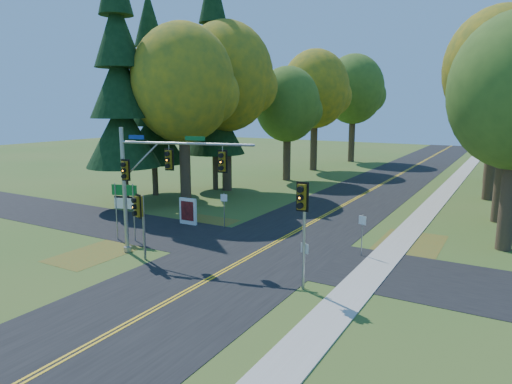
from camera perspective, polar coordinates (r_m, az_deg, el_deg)
The scene contains 29 objects.
ground at distance 23.78m, azimuth -1.50°, elevation -8.50°, with size 160.00×160.00×0.00m, color #355B20.
road_main at distance 23.77m, azimuth -1.50°, elevation -8.48°, with size 8.00×160.00×0.02m, color black.
road_cross at distance 25.41m, azimuth 0.88°, elevation -7.20°, with size 60.00×6.00×0.02m, color black.
centerline_left at distance 23.82m, azimuth -1.71°, elevation -8.41°, with size 0.10×160.00×0.01m, color gold.
centerline_right at distance 23.72m, azimuth -1.29°, elevation -8.49°, with size 0.10×160.00×0.01m, color gold.
sidewalk_east at distance 21.39m, azimuth 13.08°, elevation -10.95°, with size 1.60×160.00×0.06m, color #9E998E.
leaf_patch_w_near at distance 30.49m, azimuth -8.02°, elevation -4.26°, with size 4.00×6.00×0.00m, color brown.
leaf_patch_e at distance 26.78m, azimuth 18.13°, elevation -6.82°, with size 3.50×8.00×0.00m, color brown.
leaf_patch_w_far at distance 26.31m, azimuth -19.26°, elevation -7.20°, with size 3.00×5.00×0.00m, color brown.
tree_w_a at distance 36.60m, azimuth -8.97°, elevation 13.18°, with size 8.00×8.00×14.15m.
tree_w_b at distance 42.57m, azimuth -3.63°, elevation 14.10°, with size 8.60×8.60×15.38m.
tree_e_b at distance 34.73m, azimuth 29.30°, elevation 11.14°, with size 7.60×7.60×13.33m.
tree_w_c at distance 48.52m, azimuth 4.06°, elevation 10.81°, with size 6.80×6.80×11.91m.
tree_e_c at distance 42.95m, azimuth 28.26°, elevation 13.25°, with size 8.80×8.80×15.79m.
tree_w_d at distance 56.74m, azimuth 7.49°, elevation 12.58°, with size 8.20×8.20×14.56m.
tree_e_d at distance 52.06m, azimuth 27.72°, elevation 9.95°, with size 7.00×7.00×12.32m.
tree_w_e at distance 66.55m, azimuth 12.19°, elevation 12.40°, with size 8.40×8.40×14.97m.
tree_e_e at distance 62.73m, azimuth 29.39°, elevation 10.60°, with size 7.80×7.80×13.74m.
pine_a at distance 36.37m, azimuth -16.63°, elevation 12.41°, with size 5.60×5.60×19.48m.
pine_b at distance 40.97m, azimuth -12.87°, elevation 10.91°, with size 5.60×5.60×17.31m.
pine_c at distance 43.02m, azimuth -5.29°, elevation 13.14°, with size 5.60×5.60×20.56m.
traffic_mast at distance 24.12m, azimuth -12.60°, elevation 2.13°, with size 7.24×2.20×6.74m.
east_signal_pole at distance 19.03m, azimuth 5.84°, elevation -2.12°, with size 0.55×0.64×4.76m.
ped_signal_pole at distance 23.78m, azimuth -14.41°, elevation -2.36°, with size 0.53×0.63×3.47m.
route_sign_cluster at distance 27.65m, azimuth -16.09°, elevation -1.02°, with size 1.54×0.49×3.41m.
info_kiosk at distance 30.79m, azimuth -8.49°, elevation -2.42°, with size 1.30×0.23×1.79m.
reg_sign_e_north at distance 24.60m, azimuth 13.13°, elevation -4.37°, with size 0.42×0.16×2.25m.
reg_sign_e_south at distance 19.91m, azimuth 6.10°, elevation -8.04°, with size 0.39×0.15×2.11m.
reg_sign_w at distance 29.62m, azimuth -4.02°, elevation -1.50°, with size 0.43×0.16×2.30m.
Camera 1 is at (11.76, -19.13, 7.81)m, focal length 32.00 mm.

